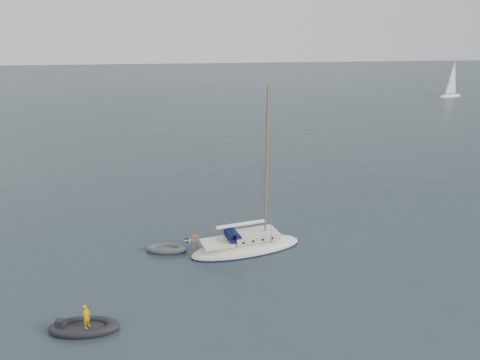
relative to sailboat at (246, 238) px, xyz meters
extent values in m
plane|color=black|center=(-1.02, 0.52, -0.92)|extent=(300.00, 300.00, 0.00)
ellipsoid|color=#EAE4C8|center=(0.00, 0.00, -0.79)|extent=(8.12, 2.53, 1.35)
cube|color=beige|center=(0.63, 0.00, 0.14)|extent=(3.25, 1.71, 0.50)
cube|color=#EAE4C8|center=(-2.17, 0.00, 0.00)|extent=(2.17, 1.71, 0.23)
cylinder|color=#0C1339|center=(-1.04, 0.00, 0.39)|extent=(0.87, 1.49, 0.87)
cube|color=#0C1339|center=(-1.22, 0.00, 0.57)|extent=(0.41, 1.49, 0.36)
cylinder|color=olive|center=(1.44, 0.00, 5.31)|extent=(0.14, 0.14, 10.83)
cylinder|color=olive|center=(1.44, 0.00, 5.85)|extent=(0.05, 1.99, 0.05)
cylinder|color=olive|center=(-0.45, 0.00, 1.11)|extent=(3.79, 0.09, 0.09)
cylinder|color=white|center=(-0.45, 0.00, 1.15)|extent=(3.53, 0.25, 0.25)
cylinder|color=gray|center=(-3.61, 0.00, 0.39)|extent=(0.04, 1.99, 0.04)
torus|color=#E5531E|center=(-3.66, 0.54, 0.39)|extent=(0.49, 0.09, 0.49)
cylinder|color=olive|center=(-3.93, 0.00, 0.30)|extent=(0.03, 0.03, 0.81)
cube|color=navy|center=(-4.20, 0.00, 0.57)|extent=(0.54, 0.02, 0.34)
cube|color=yellow|center=(-4.20, 0.00, 0.57)|extent=(0.56, 0.03, 0.08)
cube|color=yellow|center=(-4.10, 0.00, 0.57)|extent=(0.08, 0.03, 0.36)
cylinder|color=black|center=(-0.54, 0.87, 0.14)|extent=(0.16, 0.05, 0.16)
cylinder|color=black|center=(-0.54, -0.87, 0.14)|extent=(0.16, 0.05, 0.16)
cylinder|color=black|center=(0.18, 0.87, 0.14)|extent=(0.16, 0.05, 0.16)
cylinder|color=black|center=(0.18, -0.87, 0.14)|extent=(0.16, 0.05, 0.16)
cylinder|color=black|center=(0.90, 0.87, 0.14)|extent=(0.16, 0.05, 0.16)
cylinder|color=black|center=(0.90, -0.87, 0.14)|extent=(0.16, 0.05, 0.16)
cylinder|color=black|center=(1.62, 0.87, 0.14)|extent=(0.16, 0.05, 0.16)
cylinder|color=black|center=(1.62, -0.87, 0.14)|extent=(0.16, 0.05, 0.16)
cube|color=#4B4B4F|center=(-5.68, 0.51, -0.80)|extent=(1.78, 0.73, 0.10)
cube|color=black|center=(-9.78, -8.00, -0.79)|extent=(2.33, 0.97, 0.12)
cube|color=black|center=(-11.05, -8.00, -0.48)|extent=(0.34, 0.34, 0.58)
imported|color=#CE9900|center=(-9.59, -8.00, -0.07)|extent=(0.49, 0.58, 1.36)
ellipsoid|color=white|center=(52.55, 64.04, -0.87)|extent=(6.30, 2.10, 1.05)
cylinder|color=gray|center=(52.55, 64.04, 3.28)|extent=(0.11, 0.11, 7.36)
cone|color=white|center=(52.50, 64.04, 3.28)|extent=(3.36, 3.36, 6.83)
camera|label=1|loc=(-4.10, -29.74, 14.74)|focal=35.00mm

